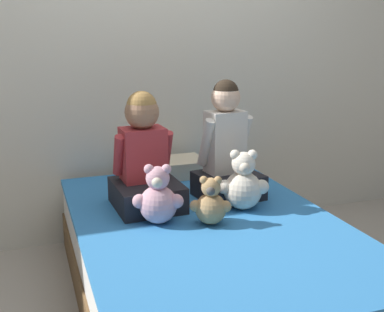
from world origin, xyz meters
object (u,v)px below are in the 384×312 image
object	(u,v)px
bed	(207,263)
teddy_bear_held_by_right_child	(243,184)
child_on_left	(144,161)
teddy_bear_held_by_left_child	(158,199)
pillow_at_headboard	(164,169)
child_on_right	(227,151)
teddy_bear_between_children	(211,204)

from	to	relation	value
bed	teddy_bear_held_by_right_child	size ratio (longest dim) A/B	5.88
child_on_left	teddy_bear_held_by_left_child	distance (m)	0.29
pillow_at_headboard	teddy_bear_held_by_left_child	bearing A→B (deg)	-108.08
teddy_bear_held_by_left_child	teddy_bear_held_by_right_child	size ratio (longest dim) A/B	0.93
bed	pillow_at_headboard	world-z (taller)	pillow_at_headboard
child_on_left	teddy_bear_held_by_left_child	world-z (taller)	child_on_left
pillow_at_headboard	child_on_right	bearing A→B (deg)	-64.13
child_on_right	pillow_at_headboard	bearing A→B (deg)	107.98
teddy_bear_held_by_right_child	teddy_bear_between_children	distance (m)	0.28
child_on_left	teddy_bear_held_by_right_child	world-z (taller)	child_on_left
child_on_left	pillow_at_headboard	world-z (taller)	child_on_left
bed	pillow_at_headboard	xyz separation A→B (m)	(0.00, 0.80, 0.29)
teddy_bear_held_by_right_child	child_on_left	bearing A→B (deg)	173.51
child_on_right	teddy_bear_held_by_right_child	bearing A→B (deg)	-97.16
teddy_bear_held_by_right_child	pillow_at_headboard	size ratio (longest dim) A/B	0.61
child_on_right	child_on_left	bearing A→B (deg)	171.42
teddy_bear_held_by_left_child	teddy_bear_between_children	xyz separation A→B (m)	(0.24, -0.10, -0.02)
bed	pillow_at_headboard	bearing A→B (deg)	90.00
bed	teddy_bear_between_children	xyz separation A→B (m)	(-0.00, -0.05, 0.34)
child_on_left	teddy_bear_held_by_right_child	xyz separation A→B (m)	(0.48, -0.23, -0.11)
child_on_left	teddy_bear_between_children	bearing A→B (deg)	-58.88
teddy_bear_held_by_right_child	teddy_bear_held_by_left_child	bearing A→B (deg)	-156.98
bed	teddy_bear_held_by_left_child	world-z (taller)	teddy_bear_held_by_left_child
teddy_bear_held_by_left_child	teddy_bear_held_by_right_child	xyz separation A→B (m)	(0.48, 0.04, 0.01)
bed	child_on_right	xyz separation A→B (m)	(0.24, 0.31, 0.51)
pillow_at_headboard	teddy_bear_held_by_right_child	bearing A→B (deg)	-71.33
child_on_left	teddy_bear_held_by_left_child	xyz separation A→B (m)	(0.00, -0.26, -0.12)
bed	teddy_bear_between_children	world-z (taller)	teddy_bear_between_children
child_on_right	teddy_bear_held_by_left_child	distance (m)	0.56
bed	teddy_bear_held_by_left_child	bearing A→B (deg)	167.45
child_on_left	child_on_right	size ratio (longest dim) A/B	0.93
teddy_bear_held_by_right_child	child_on_right	bearing A→B (deg)	109.34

